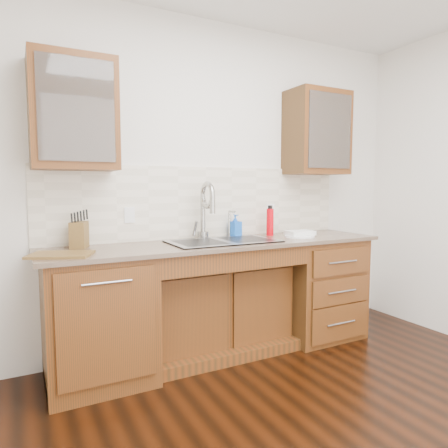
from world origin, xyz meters
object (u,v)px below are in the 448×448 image
water_bottle (270,222)px  cutting_board (61,255)px  soap_bottle (235,225)px  plate (300,236)px  knife_block (79,235)px

water_bottle → cutting_board: water_bottle is taller
soap_bottle → plate: (0.47, -0.28, -0.09)m
water_bottle → soap_bottle: bearing=165.4°
plate → cutting_board: size_ratio=0.71×
soap_bottle → plate: 0.56m
water_bottle → plate: water_bottle is taller
soap_bottle → cutting_board: size_ratio=0.52×
soap_bottle → plate: soap_bottle is taller
cutting_board → plate: bearing=2.0°
water_bottle → knife_block: water_bottle is taller
soap_bottle → water_bottle: size_ratio=0.81×
cutting_board → water_bottle: bearing=8.9°
knife_block → soap_bottle: bearing=23.1°
knife_block → cutting_board: (-0.15, -0.29, -0.08)m
cutting_board → soap_bottle: bearing=13.8°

